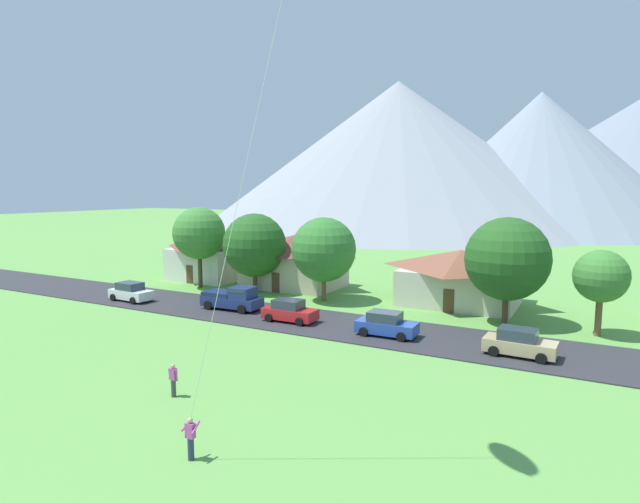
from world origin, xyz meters
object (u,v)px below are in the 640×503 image
(parked_car_white_mid_east, at_px, (131,292))
(parked_car_blue_west_end, at_px, (386,324))
(watcher_person, at_px, (173,380))
(parked_car_tan_mid_west, at_px, (519,343))
(house_right_center, at_px, (294,260))
(tree_center, at_px, (324,250))
(parked_car_red_east_end, at_px, (289,311))
(tree_left_of_center, at_px, (255,245))
(tree_near_left, at_px, (199,233))
(tree_near_right, at_px, (507,259))
(pickup_truck_navy_west_side, at_px, (233,298))
(tree_right_of_center, at_px, (601,277))
(house_leftmost, at_px, (208,254))
(house_left_center, at_px, (461,276))

(parked_car_white_mid_east, bearing_deg, parked_car_blue_west_end, 1.07)
(parked_car_white_mid_east, bearing_deg, watcher_person, -36.80)
(parked_car_blue_west_end, height_order, parked_car_tan_mid_west, same)
(parked_car_tan_mid_west, bearing_deg, parked_car_white_mid_east, -179.57)
(house_right_center, height_order, parked_car_blue_west_end, house_right_center)
(tree_center, bearing_deg, watcher_person, -80.55)
(parked_car_white_mid_east, relative_size, parked_car_red_east_end, 1.01)
(tree_left_of_center, distance_m, parked_car_red_east_end, 13.15)
(tree_near_left, relative_size, tree_near_right, 1.03)
(parked_car_blue_west_end, bearing_deg, tree_left_of_center, 153.46)
(pickup_truck_navy_west_side, height_order, watcher_person, pickup_truck_navy_west_side)
(tree_near_right, relative_size, parked_car_white_mid_east, 1.90)
(watcher_person, bearing_deg, tree_right_of_center, 50.20)
(house_leftmost, relative_size, parked_car_white_mid_east, 1.97)
(watcher_person, bearing_deg, parked_car_red_east_end, 99.68)
(tree_left_of_center, distance_m, parked_car_white_mid_east, 12.30)
(parked_car_red_east_end, bearing_deg, tree_right_of_center, 18.67)
(tree_left_of_center, relative_size, parked_car_tan_mid_west, 1.84)
(tree_center, height_order, parked_car_red_east_end, tree_center)
(parked_car_tan_mid_west, relative_size, pickup_truck_navy_west_side, 0.81)
(tree_near_left, height_order, tree_center, tree_near_left)
(tree_center, bearing_deg, house_right_center, 142.43)
(tree_right_of_center, distance_m, parked_car_white_mid_east, 38.49)
(house_right_center, relative_size, tree_near_left, 1.22)
(tree_center, xyz_separation_m, tree_right_of_center, (22.20, -0.93, -0.53))
(tree_left_of_center, distance_m, parked_car_tan_mid_west, 27.75)
(house_right_center, distance_m, pickup_truck_navy_west_side, 11.72)
(house_right_center, xyz_separation_m, parked_car_white_mid_east, (-9.38, -13.23, -1.96))
(tree_center, xyz_separation_m, parked_car_tan_mid_west, (17.99, -8.37, -3.87))
(tree_near_right, distance_m, parked_car_red_east_end, 16.96)
(parked_car_white_mid_east, bearing_deg, house_left_center, 26.75)
(parked_car_red_east_end, bearing_deg, pickup_truck_navy_west_side, 170.29)
(tree_right_of_center, relative_size, parked_car_red_east_end, 1.43)
(tree_near_right, bearing_deg, house_leftmost, 172.47)
(house_right_center, distance_m, tree_near_right, 22.64)
(house_right_center, bearing_deg, house_leftmost, -175.60)
(parked_car_blue_west_end, relative_size, parked_car_red_east_end, 1.00)
(pickup_truck_navy_west_side, relative_size, watcher_person, 3.16)
(house_leftmost, distance_m, tree_near_left, 5.59)
(tree_right_of_center, distance_m, parked_car_red_east_end, 22.34)
(tree_left_of_center, xyz_separation_m, parked_car_blue_west_end, (17.28, -8.63, -3.82))
(tree_left_of_center, bearing_deg, parked_car_red_east_end, -42.37)
(house_leftmost, bearing_deg, pickup_truck_navy_west_side, -41.92)
(parked_car_blue_west_end, xyz_separation_m, watcher_person, (-5.43, -14.82, 0.01))
(parked_car_blue_west_end, relative_size, parked_car_tan_mid_west, 0.99)
(parked_car_red_east_end, bearing_deg, house_right_center, 119.93)
(house_left_center, distance_m, parked_car_white_mid_east, 29.88)
(house_right_center, distance_m, parked_car_blue_west_end, 19.98)
(parked_car_tan_mid_west, distance_m, watcher_person, 20.36)
(house_leftmost, height_order, tree_left_of_center, tree_left_of_center)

